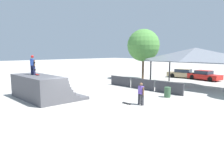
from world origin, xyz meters
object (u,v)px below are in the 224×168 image
at_px(skater_on_deck, 33,64).
at_px(bystander_walking, 141,93).
at_px(tree_far_back, 143,45).
at_px(parked_car_red, 204,76).
at_px(skateboard_on_deck, 37,74).
at_px(skateboard_on_ground, 127,103).
at_px(trash_bin, 167,92).
at_px(parked_car_tan, 184,74).

distance_m(skater_on_deck, bystander_walking, 8.99).
bearing_deg(tree_far_back, skater_on_deck, -84.16).
relative_size(bystander_walking, parked_car_red, 0.36).
relative_size(skateboard_on_deck, skateboard_on_ground, 1.10).
bearing_deg(skater_on_deck, skateboard_on_deck, 9.26).
bearing_deg(parked_car_red, skater_on_deck, -93.45).
bearing_deg(bystander_walking, skateboard_on_deck, 44.11).
height_order(skateboard_on_deck, tree_far_back, tree_far_back).
height_order(skateboard_on_ground, parked_car_red, parked_car_red).
height_order(skater_on_deck, tree_far_back, tree_far_back).
xyz_separation_m(tree_far_back, trash_bin, (8.98, -7.76, -4.12)).
relative_size(skateboard_on_deck, tree_far_back, 0.13).
distance_m(skateboard_on_deck, tree_far_back, 16.12).
height_order(tree_far_back, parked_car_tan, tree_far_back).
bearing_deg(parked_car_red, parked_car_tan, -175.50).
bearing_deg(skater_on_deck, tree_far_back, 88.58).
height_order(bystander_walking, parked_car_tan, bystander_walking).
relative_size(skateboard_on_ground, parked_car_tan, 0.16).
height_order(bystander_walking, trash_bin, bystander_walking).
relative_size(bystander_walking, trash_bin, 1.88).
bearing_deg(skateboard_on_deck, skateboard_on_ground, 42.43).
relative_size(skateboard_on_deck, trash_bin, 1.00).
bearing_deg(skateboard_on_ground, bystander_walking, -152.04).
bearing_deg(parked_car_tan, trash_bin, -74.97).
xyz_separation_m(skater_on_deck, skateboard_on_ground, (6.65, 3.99, -2.73)).
height_order(trash_bin, parked_car_tan, parked_car_tan).
bearing_deg(skateboard_on_ground, skater_on_deck, 27.75).
distance_m(skateboard_on_ground, parked_car_tan, 18.14).
distance_m(bystander_walking, parked_car_red, 16.89).
bearing_deg(tree_far_back, skateboard_on_deck, -82.55).
bearing_deg(skateboard_on_ground, trash_bin, -102.67).
relative_size(skateboard_on_deck, bystander_walking, 0.53).
bearing_deg(skateboard_on_ground, parked_car_tan, -76.36).
xyz_separation_m(bystander_walking, parked_car_tan, (-6.13, 16.82, -0.28)).
bearing_deg(tree_far_back, bystander_walking, -51.18).
bearing_deg(tree_far_back, parked_car_red, 40.55).
height_order(skateboard_on_ground, trash_bin, trash_bin).
relative_size(parked_car_tan, parked_car_red, 1.05).
bearing_deg(tree_far_back, trash_bin, -40.84).
height_order(skateboard_on_ground, tree_far_back, tree_far_back).
bearing_deg(skateboard_on_deck, skater_on_deck, -152.85).
distance_m(skateboard_on_ground, trash_bin, 4.23).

